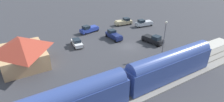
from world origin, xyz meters
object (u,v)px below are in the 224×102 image
at_px(pedestrian_waiting_far, 173,56).
at_px(pickup_blue, 89,29).
at_px(pickup_navy, 114,35).
at_px(sedan_white, 77,43).
at_px(light_pole_near_platform, 165,34).
at_px(pickup_black, 153,39).
at_px(pedestrian_on_platform, 132,72).
at_px(station_building, 22,51).
at_px(pickup_silver, 144,23).
at_px(pickup_tan, 124,22).

relative_size(pedestrian_waiting_far, pickup_blue, 0.30).
height_order(pickup_navy, sedan_white, pickup_navy).
xyz_separation_m(pedestrian_waiting_far, light_pole_near_platform, (3.22, -0.31, 3.50)).
bearing_deg(pickup_navy, pickup_black, -137.32).
bearing_deg(pedestrian_on_platform, station_building, 45.97).
xyz_separation_m(pedestrian_on_platform, light_pole_near_platform, (3.49, -10.61, 3.50)).
xyz_separation_m(pedestrian_on_platform, pickup_black, (9.15, -13.14, -0.25)).
height_order(pickup_navy, light_pole_near_platform, light_pole_near_platform).
distance_m(pedestrian_waiting_far, pickup_blue, 24.70).
xyz_separation_m(pickup_navy, pickup_silver, (3.53, -12.97, 0.00)).
bearing_deg(station_building, pedestrian_on_platform, -134.03).
relative_size(station_building, pickup_blue, 1.88).
height_order(pickup_tan, light_pole_near_platform, light_pole_near_platform).
bearing_deg(pedestrian_waiting_far, pickup_tan, -10.72).
bearing_deg(pickup_silver, pedestrian_waiting_far, 155.30).
distance_m(pickup_silver, light_pole_near_platform, 19.06).
bearing_deg(station_building, sedan_white, -78.17).
xyz_separation_m(pickup_blue, light_pole_near_platform, (-20.33, -7.79, 3.75)).
bearing_deg(pedestrian_waiting_far, station_building, 60.51).
xyz_separation_m(station_building, pedestrian_on_platform, (-14.69, -15.19, -1.55)).
height_order(pickup_tan, sedan_white, pickup_tan).
xyz_separation_m(pickup_tan, light_pole_near_platform, (-20.74, 4.22, 3.75)).
bearing_deg(sedan_white, pickup_tan, -68.81).
height_order(pedestrian_on_platform, light_pole_near_platform, light_pole_near_platform).
height_order(pedestrian_on_platform, pickup_blue, pickup_blue).
height_order(pickup_blue, pickup_black, same).
height_order(sedan_white, light_pole_near_platform, light_pole_near_platform).
bearing_deg(pedestrian_on_platform, pickup_navy, -21.23).
bearing_deg(pickup_tan, pedestrian_waiting_far, 169.28).
xyz_separation_m(pedestrian_waiting_far, sedan_white, (16.89, 13.69, -0.40)).
relative_size(pedestrian_waiting_far, pickup_silver, 0.30).
xyz_separation_m(pedestrian_on_platform, sedan_white, (17.16, 3.40, -0.40)).
distance_m(station_building, pedestrian_on_platform, 21.19).
height_order(pickup_blue, pickup_silver, same).
distance_m(pickup_blue, pickup_navy, 8.17).
height_order(pedestrian_waiting_far, sedan_white, pedestrian_waiting_far).
xyz_separation_m(pickup_navy, sedan_white, (0.69, 9.79, -0.15)).
relative_size(station_building, pickup_tan, 1.91).
height_order(station_building, pickup_tan, station_building).
bearing_deg(station_building, pickup_tan, -72.38).
relative_size(pedestrian_waiting_far, pickup_navy, 0.32).
bearing_deg(pickup_silver, pedestrian_on_platform, 135.91).
height_order(pedestrian_on_platform, pickup_black, pickup_black).
bearing_deg(pickup_navy, pickup_tan, -47.38).
distance_m(pickup_navy, pickup_tan, 11.46).
xyz_separation_m(pickup_blue, sedan_white, (-6.65, 6.21, -0.15)).
bearing_deg(pickup_tan, pickup_black, 173.61).
distance_m(pickup_blue, pickup_silver, 16.99).
bearing_deg(pickup_black, pickup_navy, 42.68).
xyz_separation_m(pedestrian_waiting_far, pickup_tan, (23.95, -4.53, -0.25)).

